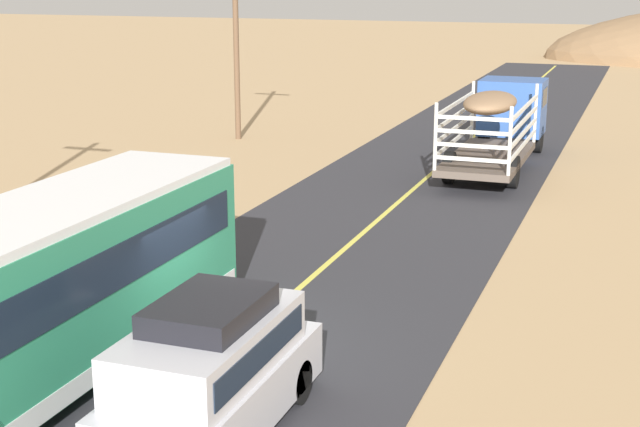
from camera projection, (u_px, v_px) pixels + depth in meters
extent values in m
plane|color=tan|center=(229.00, 350.00, 17.67)|extent=(240.00, 240.00, 0.00)
cube|color=#2D2D33|center=(229.00, 349.00, 17.66)|extent=(8.00, 120.00, 0.02)
cube|color=#D8CC4C|center=(229.00, 349.00, 17.66)|extent=(0.16, 117.60, 0.00)
cube|color=silver|center=(215.00, 394.00, 14.27)|extent=(1.90, 4.60, 0.90)
cube|color=silver|center=(209.00, 347.00, 13.91)|extent=(1.75, 3.59, 0.80)
cube|color=#192333|center=(209.00, 345.00, 13.91)|extent=(1.79, 3.22, 0.44)
cube|color=black|center=(209.00, 310.00, 13.81)|extent=(1.42, 2.07, 0.36)
cylinder|color=black|center=(210.00, 368.00, 15.91)|extent=(0.26, 0.76, 0.76)
cylinder|color=black|center=(297.00, 382.00, 15.37)|extent=(0.26, 0.76, 0.76)
cube|color=#3359A5|center=(512.00, 107.00, 36.81)|extent=(2.50, 2.20, 2.20)
cube|color=#192333|center=(513.00, 96.00, 36.69)|extent=(2.53, 1.54, 0.70)
cube|color=brown|center=(488.00, 158.00, 32.18)|extent=(2.50, 6.40, 0.24)
cylinder|color=silver|center=(472.00, 110.00, 35.12)|extent=(0.12, 0.12, 2.20)
cylinder|color=silver|center=(535.00, 113.00, 34.33)|extent=(0.12, 0.12, 2.20)
cylinder|color=silver|center=(435.00, 137.00, 29.41)|extent=(0.12, 0.12, 2.20)
cylinder|color=silver|center=(510.00, 141.00, 28.63)|extent=(0.12, 0.12, 2.20)
cube|color=silver|center=(454.00, 141.00, 32.44)|extent=(0.08, 6.30, 0.12)
cube|color=silver|center=(523.00, 145.00, 31.64)|extent=(0.08, 6.30, 0.12)
cube|color=silver|center=(471.00, 159.00, 29.17)|extent=(2.40, 0.08, 0.12)
cube|color=silver|center=(455.00, 128.00, 32.33)|extent=(0.08, 6.30, 0.12)
cube|color=silver|center=(524.00, 132.00, 31.53)|extent=(0.08, 6.30, 0.12)
cube|color=silver|center=(472.00, 146.00, 29.06)|extent=(2.40, 0.08, 0.12)
cube|color=silver|center=(455.00, 116.00, 32.22)|extent=(0.08, 6.30, 0.12)
cube|color=silver|center=(525.00, 120.00, 31.42)|extent=(0.08, 6.30, 0.12)
cube|color=silver|center=(472.00, 132.00, 28.94)|extent=(2.40, 0.08, 0.12)
cube|color=silver|center=(456.00, 103.00, 32.10)|extent=(0.08, 6.30, 0.12)
cube|color=silver|center=(526.00, 107.00, 31.30)|extent=(0.08, 6.30, 0.12)
cube|color=silver|center=(473.00, 118.00, 28.83)|extent=(2.40, 0.08, 0.12)
ellipsoid|color=#8C6B4C|center=(490.00, 103.00, 31.68)|extent=(1.75, 3.84, 0.70)
cylinder|color=black|center=(484.00, 136.00, 37.49)|extent=(0.32, 1.10, 1.10)
cylinder|color=black|center=(538.00, 139.00, 36.77)|extent=(0.32, 1.10, 1.10)
cylinder|color=black|center=(449.00, 167.00, 31.42)|extent=(0.32, 1.10, 1.10)
cylinder|color=black|center=(513.00, 172.00, 30.70)|extent=(0.32, 1.10, 1.10)
cube|color=#2D8C66|center=(47.00, 291.00, 15.85)|extent=(2.50, 10.00, 2.70)
cube|color=white|center=(40.00, 211.00, 15.48)|extent=(2.45, 9.80, 0.16)
cube|color=#192333|center=(45.00, 265.00, 15.73)|extent=(2.54, 9.20, 0.80)
cube|color=silver|center=(52.00, 352.00, 16.14)|extent=(2.53, 9.80, 0.36)
cylinder|color=black|center=(101.00, 290.00, 19.47)|extent=(0.30, 1.00, 1.00)
cylinder|color=black|center=(193.00, 302.00, 18.74)|extent=(0.30, 1.00, 1.00)
cylinder|color=brown|center=(236.00, 51.00, 39.06)|extent=(0.24, 0.24, 7.63)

